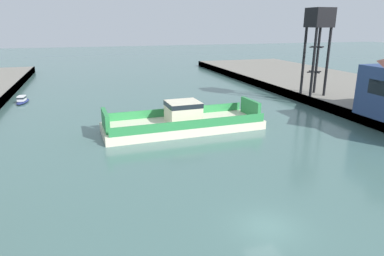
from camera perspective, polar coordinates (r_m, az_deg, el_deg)
The scene contains 4 objects.
ground_plane at distance 25.05m, azimuth 12.44°, elevation -15.75°, with size 400.00×400.00×0.00m, color #476B66.
chain_ferry at distance 44.71m, azimuth -1.47°, elevation 1.10°, with size 20.97×7.77×3.80m.
moored_boat_mid_left at distance 67.15m, azimuth -26.36°, elevation 4.16°, with size 2.28×5.01×1.33m.
crane_tower at distance 62.36m, azimuth 20.34°, elevation 15.57°, with size 3.54×3.54×14.31m.
Camera 1 is at (-11.05, -18.06, 13.39)m, focal length 32.10 mm.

